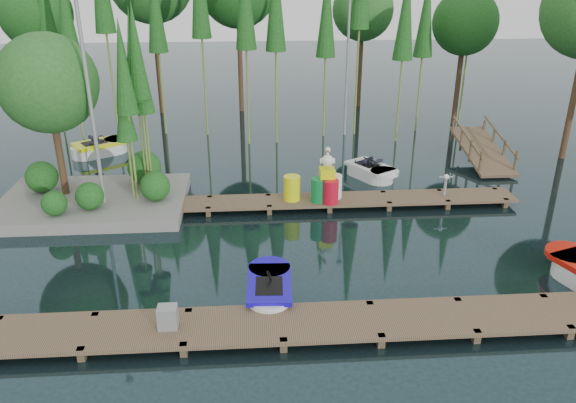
{
  "coord_description": "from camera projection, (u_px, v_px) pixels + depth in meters",
  "views": [
    {
      "loc": [
        -0.61,
        -15.03,
        7.85
      ],
      "look_at": [
        0.5,
        0.5,
        1.1
      ],
      "focal_mm": 35.0,
      "sensor_mm": 36.0,
      "label": 1
    }
  ],
  "objects": [
    {
      "name": "island",
      "position": [
        74.0,
        115.0,
        18.26
      ],
      "size": [
        6.2,
        4.2,
        6.75
      ],
      "color": "gray",
      "rests_on": "ground"
    },
    {
      "name": "seagull_post",
      "position": [
        446.0,
        181.0,
        19.28
      ],
      "size": [
        0.49,
        0.26,
        0.78
      ],
      "color": "gray",
      "rests_on": "far_dock"
    },
    {
      "name": "utility_cabinet",
      "position": [
        168.0,
        317.0,
        12.42
      ],
      "size": [
        0.43,
        0.36,
        0.53
      ],
      "primitive_type": "cube",
      "color": "gray",
      "rests_on": "near_dock"
    },
    {
      "name": "near_dock",
      "position": [
        282.0,
        325.0,
        12.71
      ],
      "size": [
        18.0,
        1.5,
        0.5
      ],
      "color": "brown",
      "rests_on": "ground"
    },
    {
      "name": "boat_yellow_far",
      "position": [
        100.0,
        148.0,
        24.4
      ],
      "size": [
        2.92,
        2.51,
        1.35
      ],
      "rotation": [
        0.0,
        0.0,
        0.24
      ],
      "color": "white",
      "rests_on": "ground"
    },
    {
      "name": "ground_plane",
      "position": [
        273.0,
        242.0,
        16.92
      ],
      "size": [
        90.0,
        90.0,
        0.0
      ],
      "primitive_type": "plane",
      "color": "#1D3236"
    },
    {
      "name": "far_dock",
      "position": [
        298.0,
        201.0,
        19.19
      ],
      "size": [
        15.0,
        1.2,
        0.5
      ],
      "color": "brown",
      "rests_on": "ground"
    },
    {
      "name": "drum_cluster",
      "position": [
        328.0,
        185.0,
        18.86
      ],
      "size": [
        1.09,
        1.0,
        1.88
      ],
      "color": "#0D7534",
      "rests_on": "far_dock"
    },
    {
      "name": "ramp",
      "position": [
        482.0,
        150.0,
        23.23
      ],
      "size": [
        1.5,
        3.94,
        1.49
      ],
      "color": "brown",
      "rests_on": "ground"
    },
    {
      "name": "lamp_rear",
      "position": [
        348.0,
        44.0,
        25.56
      ],
      "size": [
        0.3,
        0.3,
        7.25
      ],
      "color": "gray",
      "rests_on": "ground"
    },
    {
      "name": "boat_blue",
      "position": [
        269.0,
        290.0,
        14.03
      ],
      "size": [
        1.2,
        2.45,
        0.81
      ],
      "rotation": [
        0.0,
        0.0,
        -0.05
      ],
      "color": "white",
      "rests_on": "ground"
    },
    {
      "name": "lamp_island",
      "position": [
        88.0,
        87.0,
        17.16
      ],
      "size": [
        0.3,
        0.3,
        7.25
      ],
      "color": "gray",
      "rests_on": "ground"
    },
    {
      "name": "tree_screen",
      "position": [
        212.0,
        3.0,
        24.05
      ],
      "size": [
        34.42,
        18.53,
        10.31
      ],
      "color": "#452F1D",
      "rests_on": "ground"
    },
    {
      "name": "yellow_barrel",
      "position": [
        292.0,
        188.0,
        18.97
      ],
      "size": [
        0.56,
        0.56,
        0.85
      ],
      "primitive_type": "cylinder",
      "color": "#E3ED0C",
      "rests_on": "far_dock"
    },
    {
      "name": "boat_white_far",
      "position": [
        371.0,
        171.0,
        21.8
      ],
      "size": [
        2.17,
        2.61,
        1.14
      ],
      "rotation": [
        0.0,
        0.0,
        -0.33
      ],
      "color": "white",
      "rests_on": "ground"
    }
  ]
}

